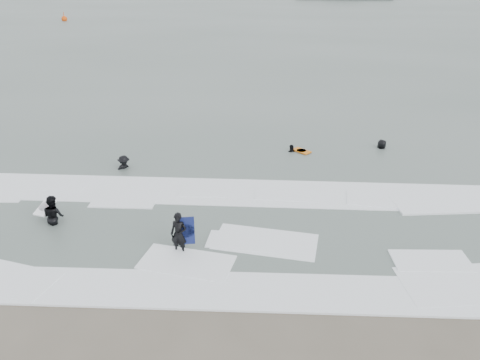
# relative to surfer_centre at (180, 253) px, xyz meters

# --- Properties ---
(ground) EXTENTS (320.00, 320.00, 0.00)m
(ground) POSITION_rel_surfer_centre_xyz_m (1.80, -1.34, 0.00)
(ground) COLOR brown
(ground) RESTS_ON ground
(sea) EXTENTS (320.00, 320.00, 0.00)m
(sea) POSITION_rel_surfer_centre_xyz_m (1.80, 78.66, 0.06)
(sea) COLOR #47544C
(sea) RESTS_ON ground
(surfer_centre) EXTENTS (0.62, 0.48, 1.53)m
(surfer_centre) POSITION_rel_surfer_centre_xyz_m (0.00, 0.00, 0.00)
(surfer_centre) COLOR black
(surfer_centre) RESTS_ON ground
(surfer_wading) EXTENTS (1.03, 0.95, 1.70)m
(surfer_wading) POSITION_rel_surfer_centre_xyz_m (-5.05, 1.71, 0.00)
(surfer_wading) COLOR black
(surfer_wading) RESTS_ON ground
(surfer_breaker) EXTENTS (1.10, 1.14, 1.56)m
(surfer_breaker) POSITION_rel_surfer_centre_xyz_m (-3.91, 6.91, 0.00)
(surfer_breaker) COLOR black
(surfer_breaker) RESTS_ON ground
(surfer_right_near) EXTENTS (0.99, 0.64, 1.57)m
(surfer_right_near) POSITION_rel_surfer_centre_xyz_m (4.13, 9.70, 0.00)
(surfer_right_near) COLOR black
(surfer_right_near) RESTS_ON ground
(surfer_right_far) EXTENTS (0.97, 0.86, 1.67)m
(surfer_right_far) POSITION_rel_surfer_centre_xyz_m (8.89, 10.49, 0.00)
(surfer_right_far) COLOR black
(surfer_right_far) RESTS_ON ground
(surf_foam) EXTENTS (30.03, 9.06, 0.09)m
(surf_foam) POSITION_rel_surfer_centre_xyz_m (1.80, 2.36, 0.04)
(surf_foam) COLOR white
(surf_foam) RESTS_ON ground
(bodyboards) EXTENTS (10.96, 10.24, 1.25)m
(bodyboards) POSITION_rel_surfer_centre_xyz_m (-0.19, 3.97, 0.50)
(bodyboards) COLOR #0E1643
(bodyboards) RESTS_ON ground
(buoy) EXTENTS (1.00, 1.00, 1.65)m
(buoy) POSITION_rel_surfer_centre_xyz_m (-33.83, 72.32, 0.42)
(buoy) COLOR #D34209
(buoy) RESTS_ON ground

